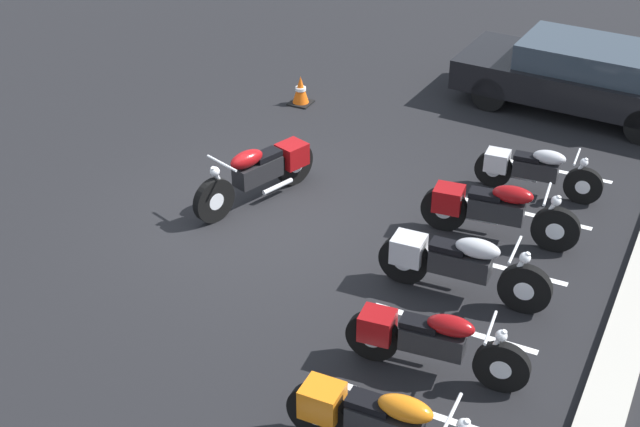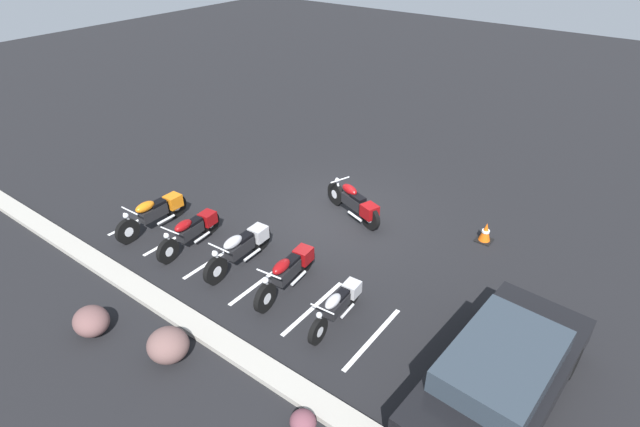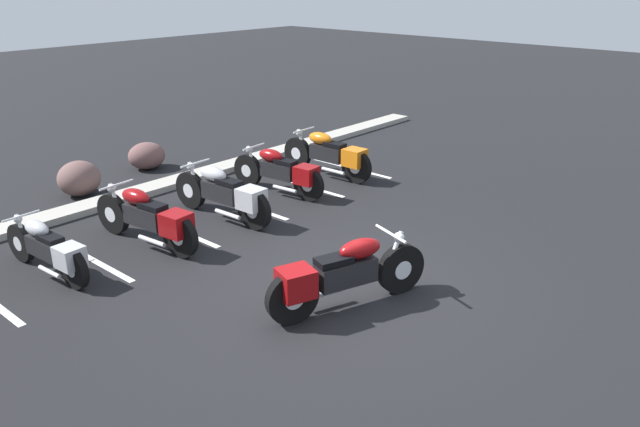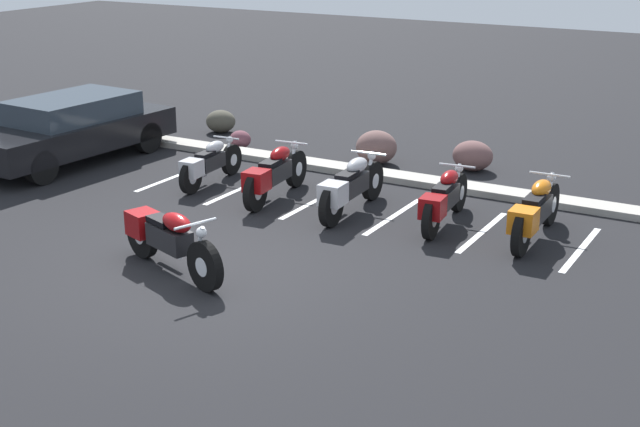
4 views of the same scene
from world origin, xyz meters
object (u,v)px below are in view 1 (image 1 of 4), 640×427
(parked_bike_2, at_px, (455,263))
(car_black, at_px, (582,75))
(motorcycle_maroon_featured, at_px, (261,171))
(parked_bike_4, at_px, (379,422))
(parked_bike_3, at_px, (427,340))
(parked_bike_0, at_px, (532,169))
(traffic_cone, at_px, (301,91))
(parked_bike_1, at_px, (492,209))

(parked_bike_2, xyz_separation_m, car_black, (-6.39, 0.18, 0.21))
(motorcycle_maroon_featured, height_order, parked_bike_4, motorcycle_maroon_featured)
(parked_bike_3, bearing_deg, car_black, 84.71)
(parked_bike_0, bearing_deg, traffic_cone, 160.08)
(parked_bike_2, bearing_deg, car_black, 85.80)
(motorcycle_maroon_featured, distance_m, traffic_cone, 3.53)
(parked_bike_4, bearing_deg, parked_bike_3, 89.73)
(parked_bike_3, distance_m, car_black, 7.95)
(motorcycle_maroon_featured, relative_size, parked_bike_2, 0.97)
(parked_bike_3, relative_size, traffic_cone, 3.94)
(motorcycle_maroon_featured, relative_size, parked_bike_0, 1.12)
(parked_bike_0, bearing_deg, motorcycle_maroon_featured, -154.81)
(motorcycle_maroon_featured, distance_m, parked_bike_2, 3.56)
(parked_bike_1, relative_size, parked_bike_4, 0.99)
(parked_bike_3, xyz_separation_m, car_black, (-7.95, -0.02, 0.23))
(parked_bike_3, xyz_separation_m, traffic_cone, (-5.94, -4.69, -0.19))
(parked_bike_4, height_order, traffic_cone, parked_bike_4)
(parked_bike_3, relative_size, car_black, 0.48)
(parked_bike_0, xyz_separation_m, parked_bike_4, (6.02, 0.03, 0.06))
(parked_bike_1, distance_m, parked_bike_3, 3.06)
(motorcycle_maroon_featured, xyz_separation_m, parked_bike_3, (2.59, 3.61, -0.03))
(parked_bike_0, distance_m, parked_bike_4, 6.02)
(parked_bike_1, bearing_deg, parked_bike_3, -92.37)
(parked_bike_1, height_order, parked_bike_4, parked_bike_4)
(motorcycle_maroon_featured, relative_size, parked_bike_1, 0.98)
(parked_bike_4, bearing_deg, car_black, 89.00)
(parked_bike_1, xyz_separation_m, car_black, (-4.89, 0.16, 0.21))
(parked_bike_1, distance_m, car_black, 4.90)
(car_black, bearing_deg, motorcycle_maroon_featured, 59.78)
(parked_bike_0, height_order, parked_bike_2, parked_bike_2)
(parked_bike_3, distance_m, traffic_cone, 7.57)
(motorcycle_maroon_featured, xyz_separation_m, traffic_cone, (-3.35, -1.08, -0.22))
(parked_bike_0, bearing_deg, parked_bike_4, -93.27)
(parked_bike_0, bearing_deg, parked_bike_1, -100.28)
(motorcycle_maroon_featured, bearing_deg, traffic_cone, -143.05)
(parked_bike_0, distance_m, parked_bike_2, 3.02)
(parked_bike_1, relative_size, traffic_cone, 4.12)
(traffic_cone, bearing_deg, parked_bike_3, 38.28)
(parked_bike_1, bearing_deg, parked_bike_0, 77.47)
(parked_bike_4, distance_m, traffic_cone, 8.77)
(car_black, distance_m, traffic_cone, 5.10)
(car_black, relative_size, traffic_cone, 8.12)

